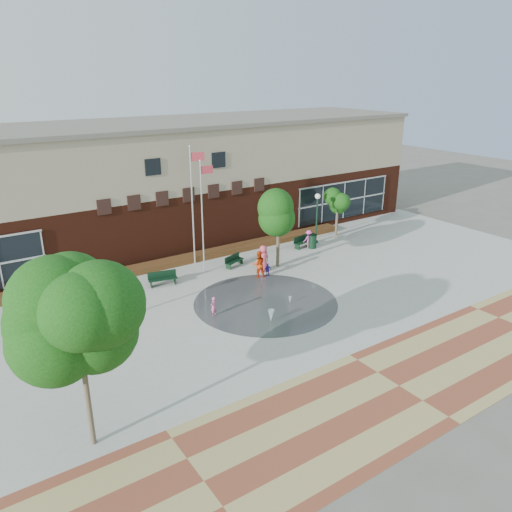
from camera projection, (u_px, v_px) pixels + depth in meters
ground at (297, 323)px, 26.86m from camera, size 120.00×120.00×0.00m
plaza_concrete at (256, 296)px, 29.97m from camera, size 46.00×18.00×0.01m
paver_band at (399, 386)px, 21.42m from camera, size 46.00×6.00×0.01m
splash_pad at (266, 302)px, 29.19m from camera, size 8.40×8.40×0.01m
library_building at (159, 182)px, 38.84m from camera, size 44.40×10.40×9.20m
flower_bed at (197, 260)px, 35.88m from camera, size 26.00×1.20×0.40m
flagpole_left at (203, 212)px, 32.17m from camera, size 0.87×0.25×7.56m
flagpole_right at (193, 200)px, 33.58m from camera, size 0.97×0.40×8.22m
lamp_left at (34, 300)px, 23.86m from camera, size 0.42×0.42×3.92m
lamp_right at (317, 213)px, 38.54m from camera, size 0.42×0.42×3.97m
bench_left at (163, 281)px, 31.43m from camera, size 1.88×0.87×0.91m
bench_mid at (234, 263)px, 34.50m from camera, size 1.67×1.01×0.82m
bench_right at (303, 244)px, 38.30m from camera, size 1.87×0.84×0.91m
trash_can at (312, 241)px, 38.01m from camera, size 0.67×0.67×1.10m
tree_big_left at (77, 322)px, 16.40m from camera, size 4.33×4.33×6.92m
tree_mid at (279, 211)px, 33.26m from camera, size 3.20×3.20×5.41m
tree_small_right at (338, 202)px, 40.19m from camera, size 2.27×2.27×3.88m
water_jet_a at (271, 322)px, 26.91m from camera, size 0.35×0.35×0.69m
water_jet_b at (290, 304)px, 29.05m from camera, size 0.18×0.18×0.42m
child_splash at (213, 306)px, 27.41m from camera, size 0.49×0.44×1.13m
adult_red at (259, 264)px, 32.47m from camera, size 1.07×0.95×1.82m
adult_pink at (263, 259)px, 33.44m from camera, size 0.94×0.64×1.85m
child_blue at (268, 270)px, 32.82m from camera, size 0.54×0.26×0.90m
person_bench at (309, 239)px, 38.10m from camera, size 0.97×0.67×1.38m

